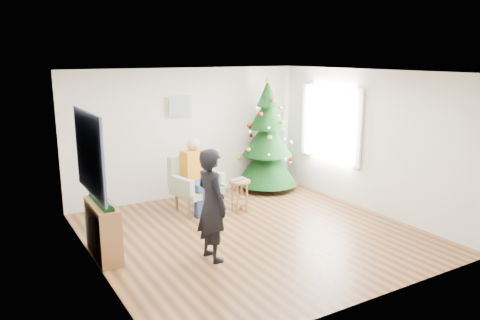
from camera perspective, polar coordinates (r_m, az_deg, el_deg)
floor at (r=7.75m, az=1.65°, el=-8.90°), size 5.00×5.00×0.00m
ceiling at (r=7.20m, az=1.78°, el=10.69°), size 5.00×5.00×0.00m
wall_back at (r=9.53m, az=-6.37°, el=3.29°), size 5.00×0.00×5.00m
wall_front at (r=5.49m, az=15.85°, el=-4.28°), size 5.00×0.00×5.00m
wall_left at (r=6.42m, az=-17.51°, el=-1.92°), size 0.00×5.00×5.00m
wall_right at (r=8.93m, az=15.40°, el=2.26°), size 0.00×5.00×5.00m
window_panel at (r=9.59m, az=11.06°, el=4.40°), size 0.04×1.30×1.40m
curtains at (r=9.57m, az=10.93°, el=4.39°), size 0.05×1.75×1.50m
christmas_tree at (r=9.97m, az=3.33°, el=2.58°), size 1.34×1.34×2.43m
stool at (r=8.66m, az=-0.06°, el=-4.37°), size 0.40×0.40×0.60m
laptop at (r=8.57m, az=-0.06°, el=-2.42°), size 0.37×0.28×0.03m
armchair at (r=8.73m, az=-5.46°, el=-3.72°), size 0.96×0.92×1.04m
seated_person at (r=8.60m, az=-5.24°, el=-1.77°), size 0.54×0.72×1.36m
standing_man at (r=6.57m, az=-3.48°, el=-5.47°), size 0.43×0.61×1.61m
game_controller at (r=6.55m, az=-2.05°, el=-3.08°), size 0.05×0.13×0.04m
console at (r=7.06m, az=-16.35°, el=-8.19°), size 0.32×1.01×0.80m
garland at (r=6.92m, az=-16.56°, el=-4.94°), size 0.14×0.90×0.14m
tapestry at (r=6.66m, az=-17.92°, el=0.78°), size 0.03×1.50×1.15m
framed_picture at (r=9.34m, az=-7.48°, el=6.48°), size 0.52×0.05×0.42m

